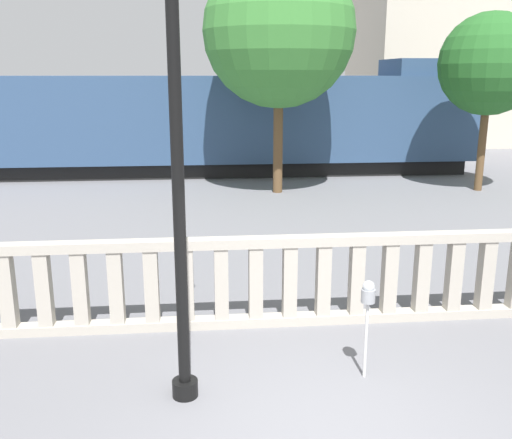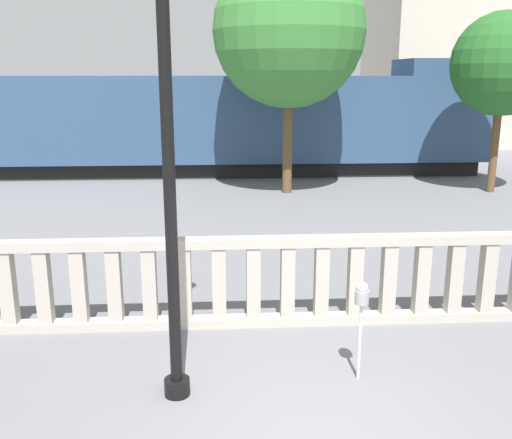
{
  "view_description": "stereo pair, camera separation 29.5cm",
  "coord_description": "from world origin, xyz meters",
  "px_view_note": "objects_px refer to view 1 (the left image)",
  "views": [
    {
      "loc": [
        -1.25,
        -5.0,
        3.65
      ],
      "look_at": [
        -0.4,
        3.85,
        1.38
      ],
      "focal_mm": 40.0,
      "sensor_mm": 36.0,
      "label": 1
    },
    {
      "loc": [
        -0.95,
        -5.02,
        3.65
      ],
      "look_at": [
        -0.4,
        3.85,
        1.38
      ],
      "focal_mm": 40.0,
      "sensor_mm": 36.0,
      "label": 2
    }
  ],
  "objects_px": {
    "parking_meter": "(368,300)",
    "tree_left": "(490,64)",
    "lamppost": "(176,120)",
    "train_near": "(83,124)",
    "tree_right": "(279,31)"
  },
  "relations": [
    {
      "from": "train_near",
      "to": "tree_left",
      "type": "distance_m",
      "value": 13.92
    },
    {
      "from": "parking_meter",
      "to": "tree_left",
      "type": "relative_size",
      "value": 0.23
    },
    {
      "from": "tree_left",
      "to": "train_near",
      "type": "bearing_deg",
      "value": 162.83
    },
    {
      "from": "lamppost",
      "to": "tree_right",
      "type": "xyz_separation_m",
      "value": [
        2.63,
        11.67,
        1.7
      ]
    },
    {
      "from": "lamppost",
      "to": "tree_right",
      "type": "distance_m",
      "value": 12.08
    },
    {
      "from": "lamppost",
      "to": "tree_right",
      "type": "relative_size",
      "value": 0.84
    },
    {
      "from": "train_near",
      "to": "tree_right",
      "type": "distance_m",
      "value": 8.21
    },
    {
      "from": "tree_left",
      "to": "tree_right",
      "type": "distance_m",
      "value": 6.58
    },
    {
      "from": "train_near",
      "to": "tree_left",
      "type": "bearing_deg",
      "value": -17.17
    },
    {
      "from": "lamppost",
      "to": "tree_left",
      "type": "height_order",
      "value": "lamppost"
    },
    {
      "from": "train_near",
      "to": "tree_left",
      "type": "xyz_separation_m",
      "value": [
        13.15,
        -4.06,
        2.05
      ]
    },
    {
      "from": "lamppost",
      "to": "parking_meter",
      "type": "distance_m",
      "value": 3.1
    },
    {
      "from": "lamppost",
      "to": "tree_left",
      "type": "xyz_separation_m",
      "value": [
        9.13,
        11.37,
        0.75
      ]
    },
    {
      "from": "tree_right",
      "to": "parking_meter",
      "type": "bearing_deg",
      "value": -92.14
    },
    {
      "from": "parking_meter",
      "to": "lamppost",
      "type": "bearing_deg",
      "value": -174.03
    }
  ]
}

